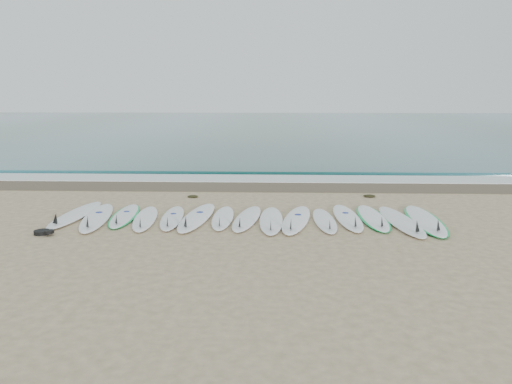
{
  "coord_description": "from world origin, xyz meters",
  "views": [
    {
      "loc": [
        0.61,
        -11.19,
        2.91
      ],
      "look_at": [
        0.16,
        1.29,
        0.4
      ],
      "focal_mm": 35.0,
      "sensor_mm": 36.0,
      "label": 1
    }
  ],
  "objects_px": {
    "surfboard_0": "(75,215)",
    "leash_coil": "(43,232)",
    "surfboard_7": "(247,218)",
    "surfboard_14": "(425,220)"
  },
  "relations": [
    {
      "from": "surfboard_0",
      "to": "leash_coil",
      "type": "xyz_separation_m",
      "value": [
        -0.07,
        -1.47,
        -0.01
      ]
    },
    {
      "from": "surfboard_7",
      "to": "leash_coil",
      "type": "relative_size",
      "value": 5.49
    },
    {
      "from": "surfboard_0",
      "to": "leash_coil",
      "type": "relative_size",
      "value": 6.06
    },
    {
      "from": "surfboard_0",
      "to": "surfboard_7",
      "type": "xyz_separation_m",
      "value": [
        4.1,
        -0.19,
        -0.01
      ]
    },
    {
      "from": "surfboard_7",
      "to": "surfboard_14",
      "type": "height_order",
      "value": "surfboard_14"
    },
    {
      "from": "surfboard_0",
      "to": "surfboard_7",
      "type": "relative_size",
      "value": 1.1
    },
    {
      "from": "surfboard_7",
      "to": "surfboard_14",
      "type": "relative_size",
      "value": 0.85
    },
    {
      "from": "surfboard_14",
      "to": "leash_coil",
      "type": "distance_m",
      "value": 8.33
    },
    {
      "from": "leash_coil",
      "to": "surfboard_7",
      "type": "bearing_deg",
      "value": 17.14
    },
    {
      "from": "surfboard_14",
      "to": "leash_coil",
      "type": "height_order",
      "value": "surfboard_14"
    }
  ]
}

